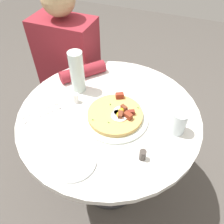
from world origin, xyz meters
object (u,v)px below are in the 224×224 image
object	(u,v)px
pizza_plate	(115,117)
fork	(40,110)
dining_table	(109,134)
person_seated	(71,78)
salt_shaker	(76,98)
bread_plate	(73,161)
breakfast_pizza	(116,114)
knife	(43,114)
water_glass	(179,122)
water_bottle	(77,72)
pepper_shaker	(143,155)

from	to	relation	value
pizza_plate	fork	distance (m)	0.36
dining_table	person_seated	xyz separation A→B (m)	(0.45, -0.40, -0.03)
person_seated	fork	xyz separation A→B (m)	(-0.14, 0.51, 0.21)
pizza_plate	salt_shaker	world-z (taller)	salt_shaker
pizza_plate	bread_plate	bearing A→B (deg)	75.89
fork	pizza_plate	bearing A→B (deg)	139.35
breakfast_pizza	bread_plate	distance (m)	0.29
breakfast_pizza	bread_plate	size ratio (longest dim) A/B	1.38
person_seated	knife	distance (m)	0.59
person_seated	bread_plate	xyz separation A→B (m)	(-0.42, 0.70, 0.21)
bread_plate	water_glass	world-z (taller)	water_glass
person_seated	bread_plate	size ratio (longest dim) A/B	6.13
bread_plate	knife	world-z (taller)	bread_plate
knife	water_glass	distance (m)	0.62
water_glass	bread_plate	bearing A→B (deg)	41.33
water_bottle	salt_shaker	bearing A→B (deg)	108.00
fork	salt_shaker	size ratio (longest dim) A/B	3.48
person_seated	water_glass	distance (m)	0.90
pizza_plate	fork	world-z (taller)	pizza_plate
pepper_shaker	person_seated	bearing A→B (deg)	-41.33
dining_table	pepper_shaker	xyz separation A→B (m)	(-0.22, 0.19, 0.19)
pizza_plate	water_bottle	xyz separation A→B (m)	(0.25, -0.13, 0.10)
fork	pepper_shaker	world-z (taller)	pepper_shaker
breakfast_pizza	fork	world-z (taller)	breakfast_pizza
knife	pepper_shaker	xyz separation A→B (m)	(-0.50, 0.06, 0.02)
bread_plate	water_glass	xyz separation A→B (m)	(-0.35, -0.31, 0.05)
person_seated	pepper_shaker	bearing A→B (deg)	138.67
dining_table	person_seated	world-z (taller)	person_seated
bread_plate	dining_table	bearing A→B (deg)	-95.67
water_glass	pepper_shaker	world-z (taller)	water_glass
knife	water_glass	xyz separation A→B (m)	(-0.60, -0.14, 0.05)
water_bottle	dining_table	bearing A→B (deg)	154.14
person_seated	fork	distance (m)	0.56
person_seated	salt_shaker	xyz separation A→B (m)	(-0.27, 0.39, 0.23)
pepper_shaker	dining_table	bearing A→B (deg)	-41.34
knife	pepper_shaker	world-z (taller)	pepper_shaker
fork	knife	world-z (taller)	same
breakfast_pizza	knife	distance (m)	0.35
person_seated	fork	bearing A→B (deg)	105.10
person_seated	knife	size ratio (longest dim) A/B	6.31
pizza_plate	water_bottle	size ratio (longest dim) A/B	1.41
breakfast_pizza	bread_plate	bearing A→B (deg)	75.31
dining_table	pepper_shaker	world-z (taller)	pepper_shaker
knife	water_bottle	size ratio (longest dim) A/B	0.81
fork	knife	xyz separation A→B (m)	(-0.03, 0.02, 0.00)
dining_table	bread_plate	distance (m)	0.35
pizza_plate	breakfast_pizza	xyz separation A→B (m)	(-0.00, -0.00, 0.02)
pizza_plate	pepper_shaker	bearing A→B (deg)	136.80
dining_table	salt_shaker	distance (m)	0.26
breakfast_pizza	knife	bearing A→B (deg)	18.55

